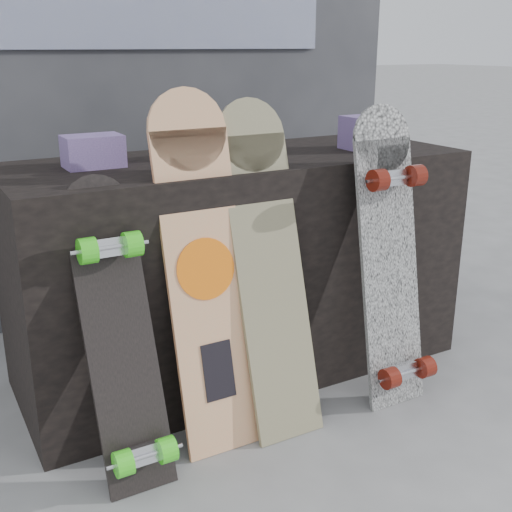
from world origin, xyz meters
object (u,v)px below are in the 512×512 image
longboard_geisha (204,264)px  longboard_cascadia (391,256)px  vendor_table (240,266)px  longboard_celtic (268,259)px  skateboard_dark (120,332)px

longboard_geisha → longboard_cascadia: size_ratio=1.07×
vendor_table → longboard_celtic: bearing=-103.8°
longboard_geisha → longboard_cascadia: bearing=-8.7°
vendor_table → skateboard_dark: bearing=-146.2°
vendor_table → longboard_geisha: size_ratio=1.51×
longboard_celtic → skateboard_dark: 0.51m
longboard_celtic → skateboard_dark: (-0.49, -0.04, -0.11)m
longboard_celtic → longboard_geisha: bearing=176.5°
longboard_geisha → longboard_cascadia: 0.64m
longboard_geisha → longboard_celtic: bearing=-3.5°
vendor_table → longboard_celtic: 0.38m
longboard_celtic → longboard_cascadia: (0.42, -0.08, -0.03)m
longboard_cascadia → vendor_table: bearing=128.5°
longboard_geisha → longboard_cascadia: (0.63, -0.10, -0.05)m
vendor_table → skateboard_dark: (-0.57, -0.39, 0.03)m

